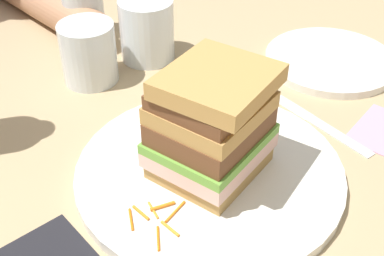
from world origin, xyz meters
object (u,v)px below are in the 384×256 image
object	(u,v)px
sandwich	(213,125)
empty_tumbler_0	(89,53)
empty_tumbler_2	(84,12)
main_plate	(211,173)
side_plate	(330,60)
knife	(311,118)
juice_glass	(147,33)

from	to	relation	value
sandwich	empty_tumbler_0	xyz separation A→B (m)	(0.03, 0.26, -0.03)
sandwich	empty_tumbler_2	xyz separation A→B (m)	(0.10, 0.38, -0.03)
main_plate	side_plate	size ratio (longest dim) A/B	1.54
knife	empty_tumbler_0	world-z (taller)	empty_tumbler_0
knife	empty_tumbler_0	xyz separation A→B (m)	(-0.14, 0.27, 0.04)
side_plate	juice_glass	bearing A→B (deg)	131.58
knife	empty_tumbler_2	distance (m)	0.40
sandwich	empty_tumbler_0	size ratio (longest dim) A/B	1.57
knife	side_plate	world-z (taller)	side_plate
main_plate	juice_glass	size ratio (longest dim) A/B	3.23
empty_tumbler_2	side_plate	size ratio (longest dim) A/B	0.41
empty_tumbler_2	knife	bearing A→B (deg)	-79.83
empty_tumbler_0	empty_tumbler_2	world-z (taller)	empty_tumbler_0
juice_glass	main_plate	bearing A→B (deg)	-116.10
knife	sandwich	bearing A→B (deg)	176.13
empty_tumbler_2	side_plate	world-z (taller)	empty_tumbler_2
main_plate	sandwich	size ratio (longest dim) A/B	2.23
juice_glass	side_plate	size ratio (longest dim) A/B	0.48
main_plate	empty_tumbler_2	distance (m)	0.39
sandwich	knife	xyz separation A→B (m)	(0.17, -0.01, -0.07)
sandwich	main_plate	bearing A→B (deg)	101.00
sandwich	empty_tumbler_0	bearing A→B (deg)	84.43
empty_tumbler_0	empty_tumbler_2	distance (m)	0.14
knife	side_plate	xyz separation A→B (m)	(0.13, 0.06, 0.00)
knife	main_plate	bearing A→B (deg)	175.88
empty_tumbler_2	empty_tumbler_0	bearing A→B (deg)	-121.97
empty_tumbler_0	empty_tumbler_2	size ratio (longest dim) A/B	1.07
juice_glass	empty_tumbler_0	bearing A→B (deg)	175.15
knife	empty_tumbler_0	size ratio (longest dim) A/B	2.38
juice_glass	empty_tumbler_2	bearing A→B (deg)	100.45
main_plate	knife	world-z (taller)	main_plate
knife	side_plate	bearing A→B (deg)	24.73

